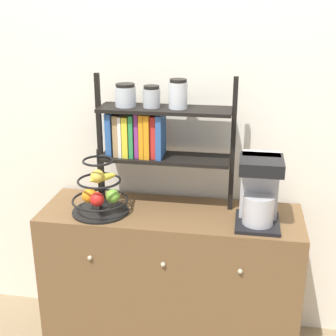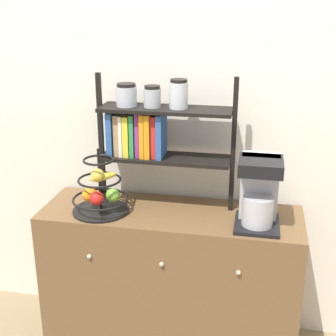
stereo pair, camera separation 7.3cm
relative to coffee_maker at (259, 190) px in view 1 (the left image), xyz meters
name	(u,v)px [view 1 (the left image)]	position (x,y,z in m)	size (l,w,h in m)	color
wall_back	(179,109)	(-0.45, 0.31, 0.32)	(7.00, 0.05, 2.60)	silver
sideboard	(170,279)	(-0.45, 0.04, -0.58)	(1.37, 0.46, 0.81)	brown
coffee_maker	(259,190)	(0.00, 0.00, 0.00)	(0.22, 0.25, 0.35)	black
fruit_stand	(100,193)	(-0.80, -0.03, -0.06)	(0.30, 0.30, 0.35)	black
shelf_hutch	(149,127)	(-0.58, 0.14, 0.26)	(0.73, 0.20, 0.70)	black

